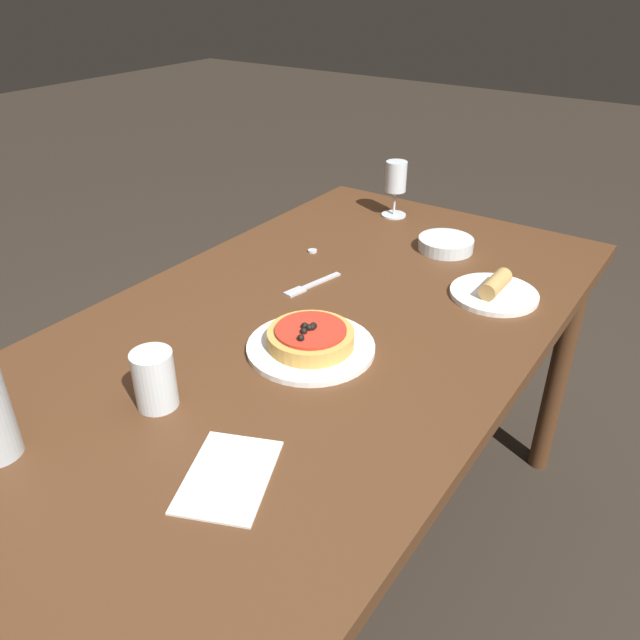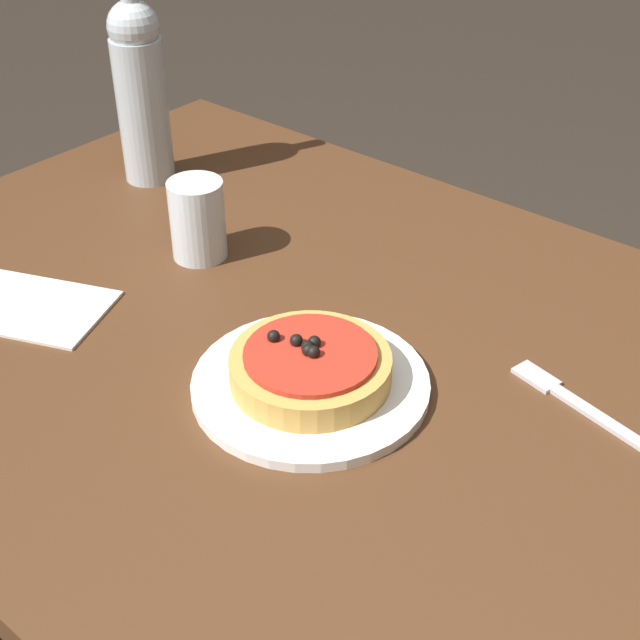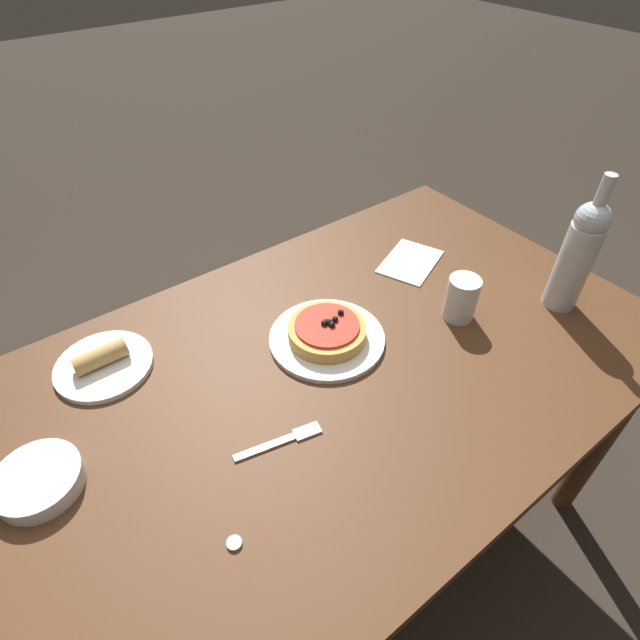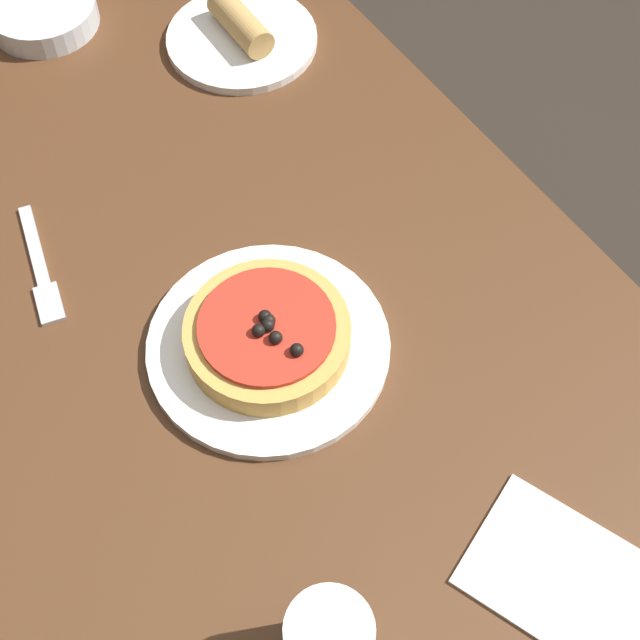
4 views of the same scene
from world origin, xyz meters
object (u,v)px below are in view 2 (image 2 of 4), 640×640
object	(u,v)px
pizza	(310,366)
wine_bottle	(140,87)
water_cup	(198,220)
dinner_plate	(311,384)
fork	(570,399)
dining_table	(412,456)

from	to	relation	value
pizza	wine_bottle	size ratio (longest dim) A/B	0.52
wine_bottle	water_cup	world-z (taller)	wine_bottle
dinner_plate	wine_bottle	bearing A→B (deg)	156.10
pizza	wine_bottle	bearing A→B (deg)	156.09
fork	wine_bottle	bearing A→B (deg)	6.94
water_cup	dining_table	bearing A→B (deg)	-8.13
pizza	water_cup	world-z (taller)	water_cup
wine_bottle	fork	xyz separation A→B (m)	(0.74, -0.07, -0.14)
wine_bottle	water_cup	bearing A→B (deg)	-26.35
dining_table	wine_bottle	bearing A→B (deg)	164.70
pizza	dining_table	bearing A→B (deg)	33.09
dinner_plate	dining_table	bearing A→B (deg)	33.14
dinner_plate	water_cup	world-z (taller)	water_cup
dining_table	wine_bottle	size ratio (longest dim) A/B	4.81
wine_bottle	water_cup	distance (m)	0.27
pizza	fork	bearing A→B (deg)	35.85
dining_table	fork	xyz separation A→B (m)	(0.13, 0.10, 0.09)
pizza	fork	world-z (taller)	pizza
dinner_plate	pizza	distance (m)	0.02
water_cup	fork	xyz separation A→B (m)	(0.51, 0.04, -0.05)
dinner_plate	water_cup	xyz separation A→B (m)	(-0.29, 0.12, 0.05)
wine_bottle	dining_table	bearing A→B (deg)	-15.30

